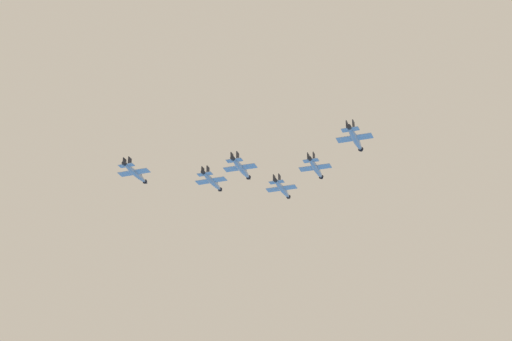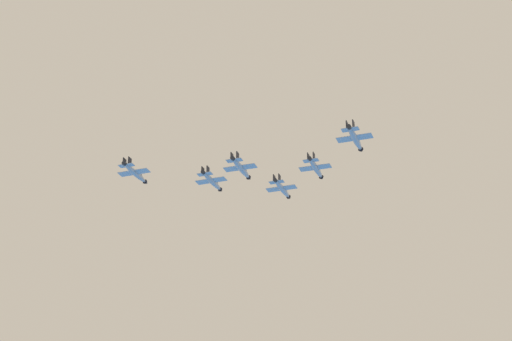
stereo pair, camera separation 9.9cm
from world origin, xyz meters
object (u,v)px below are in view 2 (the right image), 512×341
Objects in this scene: jet_right_wingman at (316,168)px; jet_right_outer at (355,138)px; jet_left_outer at (135,173)px; jet_lead at (282,189)px; jet_left_wingman at (212,181)px; jet_slot_rear at (241,168)px.

jet_right_wingman reaches higher than jet_right_outer.
jet_lead is at bearing -39.42° from jet_left_outer.
jet_lead reaches higher than jet_right_wingman.
jet_lead is 1.02× the size of jet_left_wingman.
jet_lead reaches higher than jet_slot_rear.
jet_left_wingman is at bearing 68.23° from jet_right_outer.
jet_slot_rear is (23.73, -8.40, -6.66)m from jet_left_wingman.
jet_left_wingman is 0.98× the size of jet_right_outer.
jet_right_outer is 1.05× the size of jet_slot_rear.
jet_left_outer is 65.21m from jet_right_outer.
jet_lead is 25.45m from jet_right_wingman.
jet_left_wingman is 26.04m from jet_slot_rear.
jet_lead is 1.04× the size of jet_right_wingman.
jet_left_wingman is 52.61m from jet_right_outer.
jet_left_wingman is 1.03× the size of jet_slot_rear.
jet_right_wingman is (23.73, -8.40, -3.74)m from jet_lead.
jet_slot_rear is (19.26, -33.18, -9.80)m from jet_lead.
jet_right_outer is (23.73, -8.40, -2.22)m from jet_right_wingman.
jet_left_wingman is at bearing 40.06° from jet_slot_rear.
jet_left_wingman is 1.02× the size of jet_right_wingman.
jet_right_outer is (47.45, -16.81, -5.95)m from jet_lead.
jet_left_wingman is 1.01× the size of jet_left_outer.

